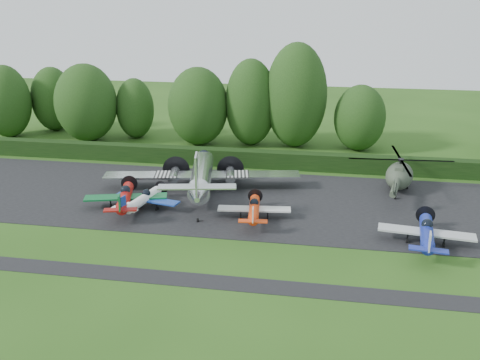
% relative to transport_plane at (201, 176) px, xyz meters
% --- Properties ---
extents(ground, '(160.00, 160.00, 0.00)m').
position_rel_transport_plane_xyz_m(ground, '(4.37, -11.54, -1.84)').
color(ground, '#264E16').
rests_on(ground, ground).
extents(apron, '(70.00, 18.00, 0.01)m').
position_rel_transport_plane_xyz_m(apron, '(4.37, -1.54, -1.83)').
color(apron, black).
rests_on(apron, ground).
extents(taxiway_verge, '(70.00, 2.00, 0.00)m').
position_rel_transport_plane_xyz_m(taxiway_verge, '(4.37, -17.54, -1.83)').
color(taxiway_verge, black).
rests_on(taxiway_verge, ground).
extents(hedgerow, '(90.00, 1.60, 2.00)m').
position_rel_transport_plane_xyz_m(hedgerow, '(4.37, 9.46, -1.84)').
color(hedgerow, black).
rests_on(hedgerow, ground).
extents(transport_plane, '(20.56, 15.76, 6.59)m').
position_rel_transport_plane_xyz_m(transport_plane, '(0.00, 0.00, 0.00)').
color(transport_plane, silver).
rests_on(transport_plane, ground).
extents(light_plane_red, '(7.84, 8.24, 3.01)m').
position_rel_transport_plane_xyz_m(light_plane_red, '(-6.07, -5.62, -0.58)').
color(light_plane_red, '#9D110E').
rests_on(light_plane_red, ground).
extents(light_plane_white, '(6.77, 7.12, 2.60)m').
position_rel_transport_plane_xyz_m(light_plane_white, '(-4.34, -5.42, -0.75)').
color(light_plane_white, white).
rests_on(light_plane_white, ground).
extents(light_plane_orange, '(6.69, 7.03, 2.57)m').
position_rel_transport_plane_xyz_m(light_plane_orange, '(6.42, -6.07, -0.77)').
color(light_plane_orange, red).
rests_on(light_plane_orange, ground).
extents(light_plane_blue, '(7.72, 8.12, 2.97)m').
position_rel_transport_plane_xyz_m(light_plane_blue, '(21.05, -9.07, -0.60)').
color(light_plane_blue, navy).
rests_on(light_plane_blue, ground).
extents(helicopter, '(10.69, 12.51, 3.44)m').
position_rel_transport_plane_xyz_m(helicopter, '(20.27, 4.06, 0.01)').
color(helicopter, '#3A4535').
rests_on(helicopter, ground).
extents(tree_0, '(5.29, 5.29, 8.48)m').
position_rel_transport_plane_xyz_m(tree_0, '(-14.24, 19.94, 2.39)').
color(tree_0, black).
rests_on(tree_0, ground).
extents(tree_1, '(6.25, 6.25, 9.44)m').
position_rel_transport_plane_xyz_m(tree_1, '(-27.73, 22.17, 2.87)').
color(tree_1, black).
rests_on(tree_1, ground).
extents(tree_2, '(8.06, 8.06, 10.46)m').
position_rel_transport_plane_xyz_m(tree_2, '(-4.66, 18.14, 3.38)').
color(tree_2, black).
rests_on(tree_2, ground).
extents(tree_3, '(6.62, 6.62, 8.59)m').
position_rel_transport_plane_xyz_m(tree_3, '(16.63, 18.89, 2.45)').
color(tree_3, black).
rests_on(tree_3, ground).
extents(tree_4, '(6.80, 6.80, 11.59)m').
position_rel_transport_plane_xyz_m(tree_4, '(2.33, 19.05, 3.94)').
color(tree_4, black).
rests_on(tree_4, ground).
extents(tree_7, '(8.08, 8.08, 13.75)m').
position_rel_transport_plane_xyz_m(tree_7, '(8.30, 19.27, 5.03)').
color(tree_7, black).
rests_on(tree_7, ground).
extents(tree_8, '(6.79, 6.79, 10.23)m').
position_rel_transport_plane_xyz_m(tree_8, '(-32.30, 17.45, 3.27)').
color(tree_8, black).
rests_on(tree_8, ground).
extents(tree_9, '(8.43, 8.43, 10.66)m').
position_rel_transport_plane_xyz_m(tree_9, '(-20.28, 17.41, 3.49)').
color(tree_9, black).
rests_on(tree_9, ground).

